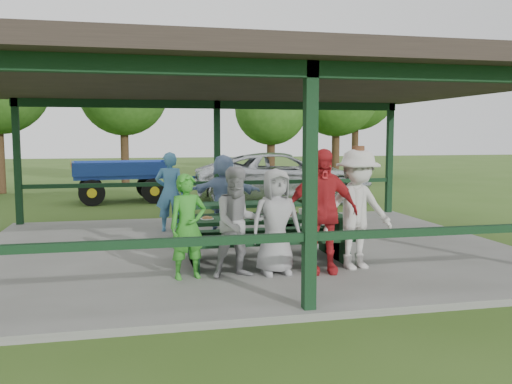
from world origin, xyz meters
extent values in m
plane|color=#36551A|center=(0.00, 0.00, 0.00)|extent=(90.00, 90.00, 0.00)
cube|color=slate|center=(0.00, 0.00, 0.05)|extent=(10.00, 8.00, 0.10)
cube|color=black|center=(0.00, -3.80, 1.60)|extent=(0.15, 0.15, 3.00)
cube|color=black|center=(-4.80, 3.80, 1.60)|extent=(0.15, 0.15, 3.00)
cube|color=black|center=(0.00, 3.80, 1.60)|extent=(0.15, 0.15, 3.00)
cube|color=black|center=(4.80, 3.80, 1.60)|extent=(0.15, 0.15, 3.00)
cube|color=black|center=(-2.40, -3.80, 1.00)|extent=(4.65, 0.10, 0.10)
cube|color=black|center=(2.40, -3.80, 1.00)|extent=(4.65, 0.10, 0.10)
cube|color=black|center=(-2.40, 3.80, 1.00)|extent=(4.65, 0.10, 0.10)
cube|color=black|center=(2.40, 3.80, 1.00)|extent=(4.65, 0.10, 0.10)
cube|color=black|center=(0.00, -3.80, 3.00)|extent=(9.80, 0.15, 0.20)
cube|color=black|center=(0.00, 3.80, 3.00)|extent=(9.80, 0.15, 0.20)
cube|color=#2C2420|center=(0.00, 0.00, 3.22)|extent=(10.60, 8.60, 0.24)
cube|color=black|center=(0.08, -1.20, 0.82)|extent=(2.81, 0.75, 0.06)
cube|color=black|center=(0.08, -1.75, 0.53)|extent=(2.81, 0.28, 0.05)
cube|color=black|center=(0.08, -0.65, 0.53)|extent=(2.81, 0.28, 0.05)
cube|color=black|center=(-1.15, -1.20, 0.47)|extent=(0.06, 0.70, 0.75)
cube|color=black|center=(1.30, -1.20, 0.47)|extent=(0.06, 0.70, 0.75)
cube|color=black|center=(-1.15, -1.20, 0.33)|extent=(0.06, 1.39, 0.45)
cube|color=black|center=(1.30, -1.20, 0.33)|extent=(0.06, 1.39, 0.45)
cube|color=black|center=(-0.03, 0.80, 0.82)|extent=(2.55, 0.75, 0.06)
cube|color=black|center=(-0.03, 0.25, 0.53)|extent=(2.55, 0.28, 0.05)
cube|color=black|center=(-0.03, 1.35, 0.53)|extent=(2.55, 0.28, 0.05)
cube|color=black|center=(-1.12, 0.80, 0.47)|extent=(0.06, 0.70, 0.75)
cube|color=black|center=(1.07, 0.80, 0.47)|extent=(0.06, 0.70, 0.75)
cube|color=black|center=(-1.12, 0.80, 0.33)|extent=(0.06, 1.39, 0.45)
cube|color=black|center=(1.07, 0.80, 0.33)|extent=(0.06, 1.39, 0.45)
cylinder|color=white|center=(-0.92, -1.20, 0.86)|extent=(0.22, 0.22, 0.01)
torus|color=#A5703A|center=(-0.96, -1.22, 0.88)|extent=(0.10, 0.10, 0.03)
torus|color=#A5703A|center=(-0.88, -1.22, 0.88)|extent=(0.10, 0.10, 0.03)
torus|color=#A5703A|center=(-0.92, -1.16, 0.88)|extent=(0.10, 0.10, 0.03)
cylinder|color=white|center=(-0.27, -1.20, 0.86)|extent=(0.22, 0.22, 0.01)
torus|color=#A5703A|center=(-0.31, -1.22, 0.88)|extent=(0.10, 0.10, 0.03)
torus|color=#A5703A|center=(-0.23, -1.22, 0.88)|extent=(0.10, 0.10, 0.03)
torus|color=#A5703A|center=(-0.27, -1.16, 0.88)|extent=(0.10, 0.10, 0.03)
cylinder|color=white|center=(0.50, -1.20, 0.86)|extent=(0.22, 0.22, 0.01)
torus|color=#A5703A|center=(0.46, -1.22, 0.88)|extent=(0.10, 0.10, 0.03)
torus|color=#A5703A|center=(0.54, -1.22, 0.88)|extent=(0.10, 0.10, 0.03)
torus|color=#A5703A|center=(0.50, -1.16, 0.88)|extent=(0.10, 0.10, 0.03)
cylinder|color=white|center=(1.26, -1.20, 0.86)|extent=(0.22, 0.22, 0.01)
torus|color=#A5703A|center=(1.22, -1.22, 0.88)|extent=(0.10, 0.10, 0.03)
torus|color=#A5703A|center=(1.30, -1.22, 0.88)|extent=(0.10, 0.10, 0.03)
torus|color=#A5703A|center=(1.26, -1.16, 0.88)|extent=(0.10, 0.10, 0.03)
cylinder|color=#381E0F|center=(-0.45, -1.38, 0.90)|extent=(0.06, 0.06, 0.10)
cylinder|color=#381E0F|center=(-0.20, -1.38, 0.90)|extent=(0.06, 0.06, 0.10)
cylinder|color=#381E0F|center=(0.55, -1.38, 0.90)|extent=(0.06, 0.06, 0.10)
cylinder|color=#381E0F|center=(0.97, -1.38, 0.90)|extent=(0.06, 0.06, 0.10)
cylinder|color=#381E0F|center=(1.09, -1.38, 0.90)|extent=(0.06, 0.06, 0.10)
cone|color=white|center=(-0.64, -1.00, 0.90)|extent=(0.09, 0.09, 0.10)
cone|color=white|center=(0.15, -1.00, 0.90)|extent=(0.09, 0.09, 0.10)
cone|color=white|center=(0.77, -1.00, 0.90)|extent=(0.09, 0.09, 0.10)
cone|color=white|center=(0.87, -1.00, 0.90)|extent=(0.09, 0.09, 0.10)
cone|color=white|center=(0.88, -1.00, 0.90)|extent=(0.09, 0.09, 0.10)
imported|color=green|center=(-1.31, -2.04, 0.88)|extent=(0.64, 0.49, 1.56)
imported|color=#9B9A9D|center=(-0.57, -2.14, 0.93)|extent=(0.89, 0.73, 1.67)
imported|color=#9A9A9D|center=(0.03, -2.08, 0.91)|extent=(0.83, 0.57, 1.63)
imported|color=red|center=(0.74, -2.14, 1.06)|extent=(1.18, 0.60, 1.93)
imported|color=silver|center=(1.38, -2.03, 1.05)|extent=(1.33, 0.90, 1.91)
cylinder|color=brown|center=(1.38, -2.03, 1.95)|extent=(0.37, 0.37, 0.02)
cylinder|color=brown|center=(1.38, -2.03, 2.01)|extent=(0.22, 0.22, 0.11)
imported|color=#819CC8|center=(-0.16, 1.74, 0.96)|extent=(1.67, 1.03, 1.71)
imported|color=teal|center=(-1.32, 2.07, 0.98)|extent=(0.69, 0.50, 1.76)
imported|color=gray|center=(1.78, 1.59, 0.85)|extent=(0.81, 0.68, 1.50)
imported|color=silver|center=(2.81, 7.61, 0.82)|extent=(6.23, 3.47, 1.65)
cube|color=navy|center=(-2.53, 8.63, 0.87)|extent=(3.19, 1.82, 0.13)
cube|color=navy|center=(-2.46, 7.87, 1.14)|extent=(3.04, 0.36, 0.44)
cube|color=navy|center=(-2.61, 9.39, 1.14)|extent=(3.04, 0.36, 0.44)
cube|color=navy|center=(-4.05, 8.48, 1.14)|extent=(0.21, 1.52, 0.44)
cube|color=navy|center=(-1.01, 8.78, 1.14)|extent=(0.21, 1.52, 0.44)
cylinder|color=black|center=(-3.43, 7.72, 0.41)|extent=(0.84, 0.28, 0.83)
cylinder|color=yellow|center=(-3.43, 7.72, 0.41)|extent=(0.33, 0.27, 0.31)
cylinder|color=black|center=(-3.59, 9.35, 0.41)|extent=(0.84, 0.28, 0.83)
cylinder|color=yellow|center=(-3.59, 9.35, 0.41)|extent=(0.33, 0.27, 0.31)
cylinder|color=black|center=(-1.48, 7.92, 0.41)|extent=(0.84, 0.28, 0.83)
cylinder|color=yellow|center=(-1.48, 7.92, 0.41)|extent=(0.33, 0.27, 0.31)
cylinder|color=black|center=(-1.64, 9.54, 0.41)|extent=(0.84, 0.28, 0.83)
cylinder|color=yellow|center=(-1.64, 9.54, 0.41)|extent=(0.33, 0.27, 0.31)
cube|color=navy|center=(-0.47, 8.84, 0.76)|extent=(1.09, 0.19, 0.09)
cone|color=#F2590C|center=(-4.10, 8.48, 1.25)|extent=(0.06, 0.44, 0.44)
cylinder|color=#352215|center=(-7.12, 12.33, 1.57)|extent=(0.36, 0.36, 3.13)
cylinder|color=#352215|center=(-2.52, 15.10, 1.53)|extent=(0.36, 0.36, 3.07)
sphere|color=#275115|center=(-2.52, 15.10, 4.17)|extent=(3.93, 3.93, 3.93)
cylinder|color=#352215|center=(3.81, 13.32, 1.25)|extent=(0.36, 0.36, 2.49)
sphere|color=#275115|center=(3.81, 13.32, 3.39)|extent=(3.19, 3.19, 3.19)
cylinder|color=#352215|center=(7.08, 13.90, 1.51)|extent=(0.36, 0.36, 3.01)
sphere|color=#275115|center=(7.08, 13.90, 4.09)|extent=(3.85, 3.85, 3.85)
cylinder|color=#352215|center=(9.75, 17.98, 1.73)|extent=(0.36, 0.36, 3.46)
sphere|color=#275115|center=(9.75, 17.98, 4.70)|extent=(4.42, 4.42, 4.42)
camera|label=1|loc=(-2.04, -10.00, 2.23)|focal=38.00mm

